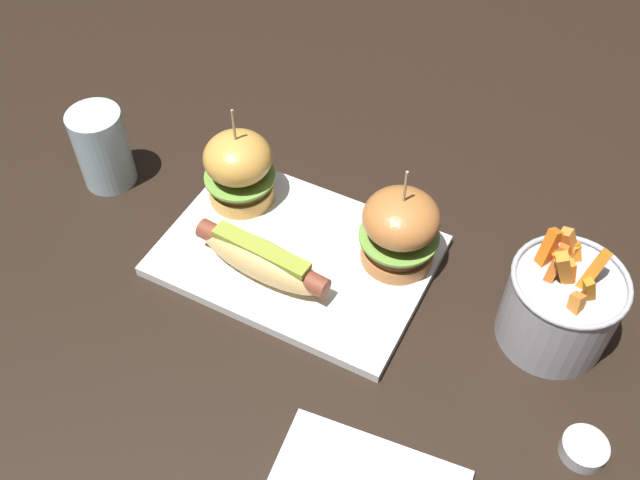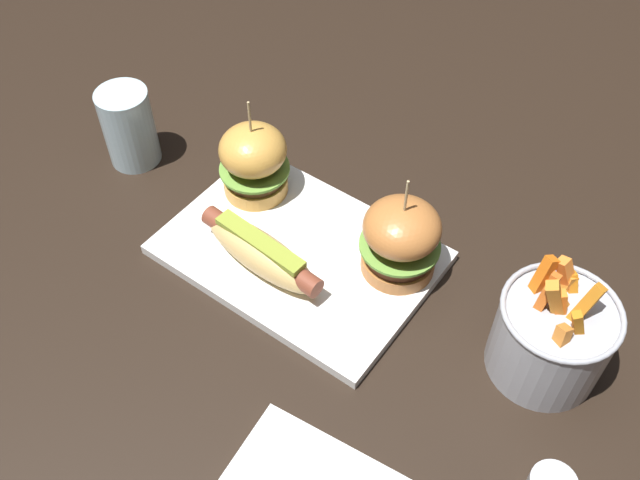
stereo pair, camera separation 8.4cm
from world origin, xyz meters
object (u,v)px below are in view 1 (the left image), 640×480
at_px(slider_left, 239,169).
at_px(slider_right, 400,229).
at_px(hot_dog, 262,259).
at_px(fries_bucket, 560,305).
at_px(platter_main, 297,255).
at_px(water_glass, 102,148).
at_px(sauce_ramekin, 584,448).

xyz_separation_m(slider_left, slider_right, (0.22, -0.00, 0.00)).
bearing_deg(slider_left, hot_dog, -47.43).
distance_m(hot_dog, fries_bucket, 0.34).
distance_m(platter_main, slider_left, 0.13).
distance_m(hot_dog, slider_left, 0.13).
bearing_deg(slider_right, water_glass, -174.19).
bearing_deg(slider_left, platter_main, -24.46).
xyz_separation_m(fries_bucket, sauce_ramekin, (0.07, -0.13, -0.05)).
bearing_deg(water_glass, slider_left, 12.76).
xyz_separation_m(hot_dog, slider_left, (-0.09, 0.10, 0.03)).
distance_m(platter_main, water_glass, 0.30).
height_order(sauce_ramekin, water_glass, water_glass).
xyz_separation_m(platter_main, fries_bucket, (0.31, 0.04, 0.05)).
height_order(platter_main, hot_dog, hot_dog).
xyz_separation_m(platter_main, hot_dog, (-0.02, -0.05, 0.03)).
xyz_separation_m(slider_right, water_glass, (-0.41, -0.04, -0.01)).
height_order(slider_right, fries_bucket, slider_right).
bearing_deg(slider_left, sauce_ramekin, -15.88).
height_order(slider_right, water_glass, slider_right).
relative_size(hot_dog, fries_bucket, 1.25).
xyz_separation_m(hot_dog, water_glass, (-0.28, 0.05, 0.02)).
bearing_deg(water_glass, sauce_ramekin, -8.16).
bearing_deg(slider_left, slider_right, -0.17).
height_order(fries_bucket, water_glass, fries_bucket).
distance_m(slider_left, water_glass, 0.19).
bearing_deg(fries_bucket, hot_dog, -165.86).
bearing_deg(fries_bucket, water_glass, -177.26).
bearing_deg(sauce_ramekin, slider_right, 152.58).
height_order(platter_main, water_glass, water_glass).
xyz_separation_m(platter_main, water_glass, (-0.30, 0.01, 0.05)).
bearing_deg(hot_dog, water_glass, 168.87).
bearing_deg(hot_dog, platter_main, 65.93).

